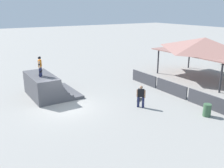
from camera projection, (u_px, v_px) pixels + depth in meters
The scene contains 9 objects.
ground_plane at pixel (66, 107), 18.14m from camera, with size 160.00×160.00×0.00m, color gray.
quarter_pipe_ramp at pixel (46, 87), 20.22m from camera, with size 4.27×3.64×1.85m.
skater_on_deck at pixel (40, 65), 19.05m from camera, with size 0.66×0.43×1.58m.
skateboard_on_deck at pixel (40, 74), 19.72m from camera, with size 0.81×0.45×0.09m.
bystander_walking at pixel (141, 95), 17.91m from camera, with size 0.58×0.50×1.64m.
skateboard_on_ground at pixel (140, 100), 19.51m from camera, with size 0.58×0.78×0.09m.
barrier_fence at pixel (171, 88), 20.80m from camera, with size 10.51×0.12×1.05m.
pavilion_shelter at pixel (205, 45), 24.75m from camera, with size 9.15×5.80×4.16m.
trash_bin at pixel (207, 110), 16.57m from camera, with size 0.52×0.52×0.85m, color #385B3D.
Camera 1 is at (16.07, -6.08, 6.93)m, focal length 40.00 mm.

